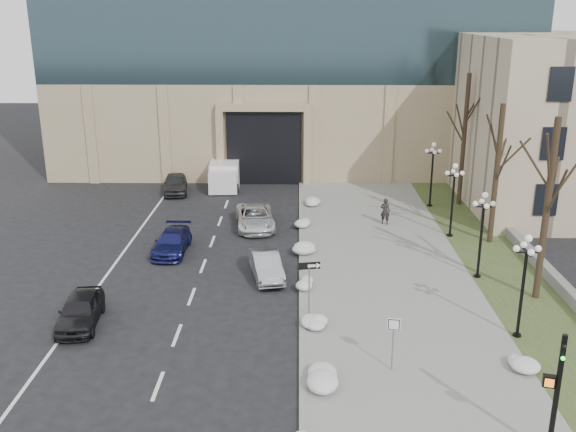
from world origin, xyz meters
name	(u,v)px	position (x,y,z in m)	size (l,w,h in m)	color
ground	(332,420)	(0.00, 0.00, 0.00)	(160.00, 160.00, 0.00)	black
sidewalk	(383,266)	(3.50, 14.00, 0.06)	(9.00, 40.00, 0.12)	gray
curb	(302,266)	(-1.00, 14.00, 0.07)	(0.30, 40.00, 0.14)	gray
grass_strip	(501,267)	(10.00, 14.00, 0.05)	(4.00, 40.00, 0.10)	#384522
stone_wall	(526,249)	(12.00, 16.00, 0.35)	(0.50, 30.00, 0.70)	gray
car_a	(80,310)	(-11.00, 6.95, 0.71)	(1.67, 4.15, 1.41)	black
car_b	(266,266)	(-2.89, 12.50, 0.67)	(1.41, 4.05, 1.33)	#9C9EA3
car_c	(172,242)	(-8.61, 16.13, 0.64)	(1.80, 4.43, 1.28)	navy
car_d	(255,217)	(-4.03, 20.72, 0.70)	(2.34, 5.07, 1.41)	silver
car_e	(175,183)	(-10.79, 29.09, 0.75)	(1.77, 4.39, 1.49)	#313237
pedestrian	(385,211)	(4.50, 21.24, 1.00)	(0.64, 0.42, 1.76)	black
box_truck	(225,173)	(-7.15, 31.41, 1.00)	(2.56, 6.59, 2.06)	silver
one_way_sign	(313,272)	(-0.53, 7.73, 2.30)	(1.05, 0.31, 2.79)	slate
keep_sign	(393,333)	(2.47, 3.12, 1.72)	(0.50, 0.12, 2.35)	slate
traffic_signal	(555,398)	(6.74, -1.78, 2.15)	(0.74, 0.98, 4.33)	black
snow_clump_b	(320,379)	(-0.35, 2.09, 0.30)	(1.10, 1.60, 0.36)	silver
snow_clump_c	(314,324)	(-0.48, 6.55, 0.30)	(1.10, 1.60, 0.36)	silver
snow_clump_d	(310,283)	(-0.60, 11.04, 0.30)	(1.10, 1.60, 0.36)	silver
snow_clump_e	(304,250)	(-0.84, 15.76, 0.30)	(1.10, 1.60, 0.36)	silver
snow_clump_f	(303,225)	(-0.87, 20.33, 0.30)	(1.10, 1.60, 0.36)	silver
snow_clump_g	(307,204)	(-0.55, 25.15, 0.30)	(1.10, 1.60, 0.36)	silver
snow_clump_h	(518,364)	(7.49, 3.34, 0.30)	(1.10, 1.60, 0.36)	silver
lamppost_a	(524,273)	(8.30, 6.00, 3.07)	(1.18, 1.18, 4.76)	black
lamppost_b	(482,224)	(8.30, 12.50, 3.07)	(1.18, 1.18, 4.76)	black
lamppost_c	(453,190)	(8.30, 19.00, 3.07)	(1.18, 1.18, 4.76)	black
lamppost_d	(432,166)	(8.30, 25.50, 3.07)	(1.18, 1.18, 4.76)	black
tree_near	(550,185)	(10.50, 10.00, 5.83)	(3.20, 3.20, 9.00)	black
tree_mid	(498,155)	(10.50, 18.00, 5.50)	(3.20, 3.20, 8.50)	black
tree_far	(465,121)	(10.50, 26.00, 6.15)	(3.20, 3.20, 9.50)	black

